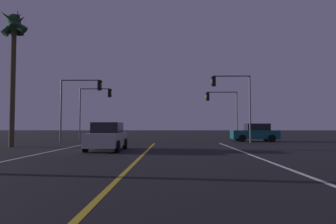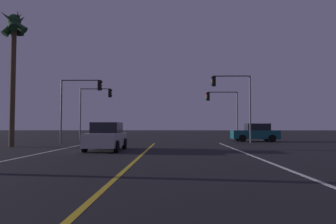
{
  "view_description": "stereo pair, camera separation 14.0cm",
  "coord_description": "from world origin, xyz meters",
  "px_view_note": "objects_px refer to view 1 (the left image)",
  "views": [
    {
      "loc": [
        1.53,
        0.73,
        1.5
      ],
      "look_at": [
        1.14,
        26.91,
        2.67
      ],
      "focal_mm": 32.76,
      "sensor_mm": 36.0,
      "label": 1
    },
    {
      "loc": [
        1.67,
        0.73,
        1.5
      ],
      "look_at": [
        1.14,
        26.91,
        2.67
      ],
      "focal_mm": 32.76,
      "sensor_mm": 36.0,
      "label": 2
    }
  ],
  "objects_px": {
    "car_crossing_side": "(255,133)",
    "traffic_light_far_right": "(221,104)",
    "traffic_light_near_right": "(232,93)",
    "traffic_light_near_left": "(81,96)",
    "traffic_light_far_left": "(95,101)",
    "car_oncoming": "(107,137)",
    "palm_tree_left_mid": "(14,36)"
  },
  "relations": [
    {
      "from": "traffic_light_near_left",
      "to": "traffic_light_far_right",
      "type": "height_order",
      "value": "traffic_light_near_left"
    },
    {
      "from": "palm_tree_left_mid",
      "to": "traffic_light_near_right",
      "type": "bearing_deg",
      "value": 17.88
    },
    {
      "from": "traffic_light_far_left",
      "to": "palm_tree_left_mid",
      "type": "distance_m",
      "value": 11.9
    },
    {
      "from": "car_oncoming",
      "to": "traffic_light_far_left",
      "type": "bearing_deg",
      "value": -162.92
    },
    {
      "from": "traffic_light_near_left",
      "to": "palm_tree_left_mid",
      "type": "bearing_deg",
      "value": -121.51
    },
    {
      "from": "traffic_light_far_right",
      "to": "palm_tree_left_mid",
      "type": "xyz_separation_m",
      "value": [
        -16.47,
        -10.83,
        4.06
      ]
    },
    {
      "from": "traffic_light_far_right",
      "to": "traffic_light_far_left",
      "type": "distance_m",
      "value": 13.32
    },
    {
      "from": "traffic_light_near_right",
      "to": "traffic_light_far_right",
      "type": "height_order",
      "value": "traffic_light_near_right"
    },
    {
      "from": "car_oncoming",
      "to": "traffic_light_far_right",
      "type": "bearing_deg",
      "value": 146.31
    },
    {
      "from": "car_crossing_side",
      "to": "traffic_light_far_left",
      "type": "xyz_separation_m",
      "value": [
        -16.0,
        3.08,
        3.25
      ]
    },
    {
      "from": "car_oncoming",
      "to": "traffic_light_far_right",
      "type": "xyz_separation_m",
      "value": [
        9.11,
        13.67,
        2.98
      ]
    },
    {
      "from": "palm_tree_left_mid",
      "to": "traffic_light_far_left",
      "type": "bearing_deg",
      "value": 73.77
    },
    {
      "from": "traffic_light_near_right",
      "to": "palm_tree_left_mid",
      "type": "bearing_deg",
      "value": 17.88
    },
    {
      "from": "car_crossing_side",
      "to": "traffic_light_far_left",
      "type": "relative_size",
      "value": 0.79
    },
    {
      "from": "traffic_light_near_left",
      "to": "traffic_light_far_left",
      "type": "relative_size",
      "value": 1.02
    },
    {
      "from": "car_oncoming",
      "to": "traffic_light_near_left",
      "type": "relative_size",
      "value": 0.77
    },
    {
      "from": "traffic_light_far_left",
      "to": "palm_tree_left_mid",
      "type": "xyz_separation_m",
      "value": [
        -3.15,
        -10.83,
        3.79
      ]
    },
    {
      "from": "traffic_light_near_right",
      "to": "palm_tree_left_mid",
      "type": "xyz_separation_m",
      "value": [
        -16.51,
        -5.33,
        3.5
      ]
    },
    {
      "from": "car_crossing_side",
      "to": "traffic_light_far_right",
      "type": "relative_size",
      "value": 0.85
    },
    {
      "from": "traffic_light_near_right",
      "to": "traffic_light_near_left",
      "type": "bearing_deg",
      "value": 0.0
    },
    {
      "from": "car_crossing_side",
      "to": "traffic_light_far_right",
      "type": "height_order",
      "value": "traffic_light_far_right"
    },
    {
      "from": "traffic_light_near_right",
      "to": "traffic_light_far_left",
      "type": "height_order",
      "value": "traffic_light_near_right"
    },
    {
      "from": "traffic_light_near_right",
      "to": "palm_tree_left_mid",
      "type": "height_order",
      "value": "palm_tree_left_mid"
    },
    {
      "from": "traffic_light_near_left",
      "to": "traffic_light_far_left",
      "type": "xyz_separation_m",
      "value": [
        -0.11,
        5.5,
        -0.08
      ]
    },
    {
      "from": "car_oncoming",
      "to": "car_crossing_side",
      "type": "xyz_separation_m",
      "value": [
        11.8,
        10.59,
        0.0
      ]
    },
    {
      "from": "traffic_light_near_right",
      "to": "traffic_light_far_right",
      "type": "bearing_deg",
      "value": -89.52
    },
    {
      "from": "traffic_light_near_right",
      "to": "traffic_light_near_left",
      "type": "xyz_separation_m",
      "value": [
        -13.25,
        -0.0,
        -0.22
      ]
    },
    {
      "from": "car_crossing_side",
      "to": "traffic_light_near_left",
      "type": "height_order",
      "value": "traffic_light_near_left"
    },
    {
      "from": "car_oncoming",
      "to": "traffic_light_far_right",
      "type": "height_order",
      "value": "traffic_light_far_right"
    },
    {
      "from": "traffic_light_near_right",
      "to": "traffic_light_far_left",
      "type": "distance_m",
      "value": 14.45
    },
    {
      "from": "traffic_light_near_right",
      "to": "traffic_light_far_right",
      "type": "xyz_separation_m",
      "value": [
        -0.05,
        5.5,
        -0.56
      ]
    },
    {
      "from": "car_crossing_side",
      "to": "traffic_light_near_left",
      "type": "distance_m",
      "value": 16.41
    }
  ]
}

